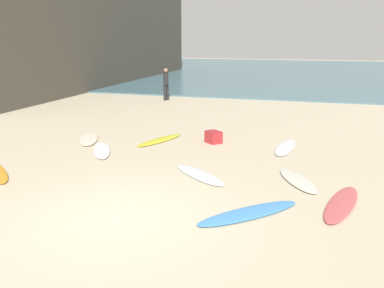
{
  "coord_description": "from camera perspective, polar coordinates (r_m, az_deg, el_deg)",
  "views": [
    {
      "loc": [
        3.6,
        -6.97,
        3.51
      ],
      "look_at": [
        0.02,
        5.03,
        0.3
      ],
      "focal_mm": 39.59,
      "sensor_mm": 36.0,
      "label": 1
    }
  ],
  "objects": [
    {
      "name": "ground_plane",
      "position": [
        8.6,
        -9.92,
        -9.95
      ],
      "size": [
        120.0,
        120.0,
        0.0
      ],
      "primitive_type": "plane",
      "color": "beige"
    },
    {
      "name": "ocean_water",
      "position": [
        44.04,
        12.03,
        9.56
      ],
      "size": [
        120.0,
        40.0,
        0.08
      ],
      "primitive_type": "cube",
      "color": "slate",
      "rests_on": "ground_plane"
    },
    {
      "name": "surfboard_0",
      "position": [
        13.53,
        -12.05,
        -0.79
      ],
      "size": [
        1.47,
        2.09,
        0.09
      ],
      "primitive_type": "ellipsoid",
      "rotation": [
        0.0,
        0.0,
        0.51
      ],
      "color": "white",
      "rests_on": "ground_plane"
    },
    {
      "name": "surfboard_1",
      "position": [
        10.92,
        1.01,
        -4.18
      ],
      "size": [
        1.88,
        1.73,
        0.07
      ],
      "primitive_type": "ellipsoid",
      "rotation": [
        0.0,
        0.0,
        0.86
      ],
      "color": "white",
      "rests_on": "ground_plane"
    },
    {
      "name": "surfboard_2",
      "position": [
        8.75,
        7.69,
        -9.19
      ],
      "size": [
        2.09,
        2.15,
        0.06
      ],
      "primitive_type": "ellipsoid",
      "rotation": [
        0.0,
        0.0,
        -0.76
      ],
      "color": "#4490E2",
      "rests_on": "ground_plane"
    },
    {
      "name": "surfboard_3",
      "position": [
        9.65,
        19.5,
        -7.57
      ],
      "size": [
        1.04,
        2.41,
        0.08
      ],
      "primitive_type": "ellipsoid",
      "rotation": [
        0.0,
        0.0,
        2.91
      ],
      "color": "#D15558",
      "rests_on": "ground_plane"
    },
    {
      "name": "surfboard_5",
      "position": [
        14.57,
        -4.36,
        0.54
      ],
      "size": [
        1.19,
        2.24,
        0.07
      ],
      "primitive_type": "ellipsoid",
      "rotation": [
        0.0,
        0.0,
        -0.34
      ],
      "color": "yellow",
      "rests_on": "ground_plane"
    },
    {
      "name": "surfboard_6",
      "position": [
        10.83,
        14.06,
        -4.74
      ],
      "size": [
        1.34,
        1.98,
        0.09
      ],
      "primitive_type": "ellipsoid",
      "rotation": [
        0.0,
        0.0,
        3.59
      ],
      "color": "silver",
      "rests_on": "ground_plane"
    },
    {
      "name": "surfboard_7",
      "position": [
        15.14,
        -13.72,
        0.74
      ],
      "size": [
        1.49,
        2.18,
        0.09
      ],
      "primitive_type": "ellipsoid",
      "rotation": [
        0.0,
        0.0,
        0.46
      ],
      "color": "#F9E2C6",
      "rests_on": "ground_plane"
    },
    {
      "name": "surfboard_8",
      "position": [
        13.86,
        12.47,
        -0.46
      ],
      "size": [
        0.73,
        2.22,
        0.08
      ],
      "primitive_type": "ellipsoid",
      "rotation": [
        0.0,
        0.0,
        3.06
      ],
      "color": "white",
      "rests_on": "ground_plane"
    },
    {
      "name": "beachgoer_near",
      "position": [
        23.74,
        -3.54,
        8.28
      ],
      "size": [
        0.38,
        0.38,
        1.77
      ],
      "rotation": [
        0.0,
        0.0,
        4.21
      ],
      "color": "black",
      "rests_on": "ground_plane"
    },
    {
      "name": "beach_cooler",
      "position": [
        14.27,
        2.91,
        0.95
      ],
      "size": [
        0.65,
        0.64,
        0.4
      ],
      "primitive_type": "cube",
      "rotation": [
        0.0,
        0.0,
        2.42
      ],
      "color": "#B2282D",
      "rests_on": "ground_plane"
    }
  ]
}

